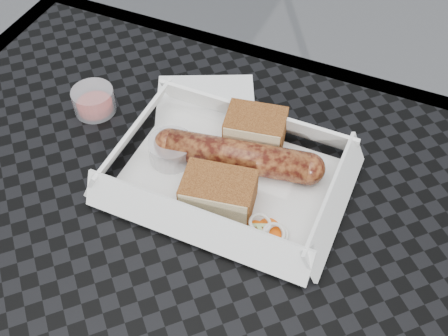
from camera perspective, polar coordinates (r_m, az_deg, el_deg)
name	(u,v)px	position (r m, az deg, el deg)	size (l,w,h in m)	color
food_tray	(228,178)	(0.61, 0.38, -1.06)	(0.22, 0.15, 0.00)	white
bratwurst	(238,156)	(0.60, 1.43, 1.21)	(0.19, 0.06, 0.04)	brown
bread_near	(255,130)	(0.63, 3.20, 3.91)	(0.07, 0.05, 0.04)	brown
bread_far	(219,193)	(0.57, -0.56, -2.52)	(0.07, 0.05, 0.04)	brown
veg_garnish	(268,236)	(0.56, 4.47, -6.88)	(0.03, 0.03, 0.00)	#E05309
napkin	(206,108)	(0.69, -1.88, 6.11)	(0.12, 0.12, 0.00)	white
condiment_cup_sauce	(94,101)	(0.69, -13.09, 6.68)	(0.05, 0.05, 0.03)	maroon
condiment_cup_empty	(171,151)	(0.62, -5.37, 1.73)	(0.05, 0.05, 0.03)	silver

